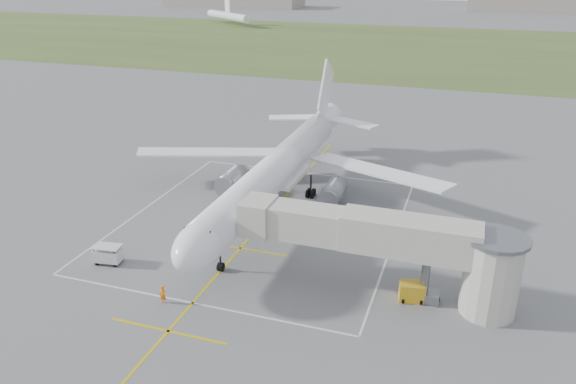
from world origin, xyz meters
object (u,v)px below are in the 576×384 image
(jet_bridge, at_px, (400,246))
(gpu_unit, at_px, (412,292))
(ramp_worker_nose, at_px, (163,295))
(ramp_worker_wing, at_px, (232,200))
(baggage_cart, at_px, (108,254))
(airliner, at_px, (277,170))

(jet_bridge, height_order, gpu_unit, jet_bridge)
(ramp_worker_nose, bearing_deg, ramp_worker_wing, 95.68)
(jet_bridge, distance_m, baggage_cart, 26.69)
(baggage_cart, bearing_deg, ramp_worker_wing, 61.49)
(airliner, height_order, ramp_worker_wing, airliner)
(airliner, bearing_deg, gpu_unit, -40.27)
(ramp_worker_nose, bearing_deg, baggage_cart, 151.71)
(gpu_unit, height_order, ramp_worker_wing, ramp_worker_wing)
(airliner, bearing_deg, jet_bridge, -42.19)
(ramp_worker_nose, distance_m, ramp_worker_wing, 19.72)
(airliner, height_order, ramp_worker_nose, airliner)
(gpu_unit, height_order, ramp_worker_nose, same)
(gpu_unit, xyz_separation_m, ramp_worker_nose, (-19.38, -7.01, 0.01))
(ramp_worker_nose, relative_size, ramp_worker_wing, 0.87)
(airliner, distance_m, baggage_cart, 20.58)
(jet_bridge, distance_m, ramp_worker_nose, 19.81)
(airliner, relative_size, gpu_unit, 20.10)
(gpu_unit, distance_m, ramp_worker_wing, 25.21)
(jet_bridge, height_order, ramp_worker_wing, jet_bridge)
(jet_bridge, distance_m, ramp_worker_wing, 24.22)
(jet_bridge, xyz_separation_m, ramp_worker_wing, (-20.49, 12.33, -3.84))
(ramp_worker_wing, bearing_deg, ramp_worker_nose, 161.41)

